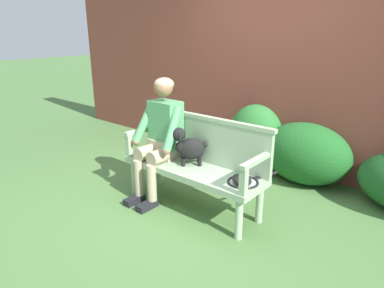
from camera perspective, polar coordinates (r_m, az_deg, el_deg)
name	(u,v)px	position (r m, az deg, el deg)	size (l,w,h in m)	color
ground_plane	(192,206)	(3.74, 0.00, -10.27)	(40.00, 40.00, 0.00)	#4C753D
brick_garden_fence	(277,72)	(4.79, 13.88, 11.46)	(8.00, 0.30, 2.52)	brown
hedge_bush_far_right	(305,153)	(4.38, 18.22, -1.50)	(1.09, 0.70, 0.75)	#1E5B23
hedge_bush_mid_left	(255,136)	(4.71, 10.42, 1.27)	(0.76, 0.59, 0.86)	#286B2D
garden_bench	(192,173)	(3.57, 0.00, -4.76)	(1.56, 0.49, 0.45)	#9EB793
bench_backrest	(205,139)	(3.62, 2.18, 0.89)	(1.60, 0.06, 0.50)	#9EB793
bench_armrest_left_end	(137,137)	(3.91, -9.14, 1.21)	(0.06, 0.49, 0.28)	#9EB793
bench_armrest_right_end	(251,169)	(3.02, 9.77, -4.16)	(0.06, 0.49, 0.28)	#9EB793
person_seated	(161,134)	(3.72, -5.20, 1.63)	(0.56, 0.64, 1.32)	black
dog_on_bench	(188,146)	(3.55, -0.66, -0.37)	(0.36, 0.34, 0.40)	black
tennis_racket	(245,181)	(3.24, 8.82, -6.12)	(0.37, 0.58, 0.03)	black
baseball_glove	(242,180)	(3.18, 8.24, -5.87)	(0.22, 0.17, 0.09)	black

